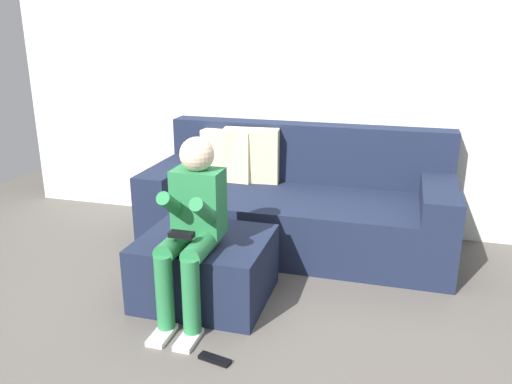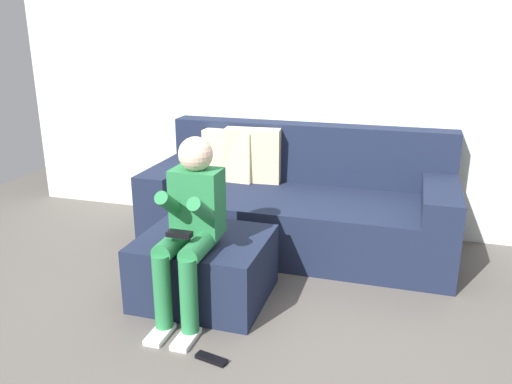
{
  "view_description": "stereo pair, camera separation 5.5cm",
  "coord_description": "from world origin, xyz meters",
  "px_view_note": "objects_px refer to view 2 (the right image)",
  "views": [
    {
      "loc": [
        0.82,
        -2.25,
        1.67
      ],
      "look_at": [
        -0.1,
        1.0,
        0.58
      ],
      "focal_mm": 36.35,
      "sensor_mm": 36.0,
      "label": 1
    },
    {
      "loc": [
        0.87,
        -2.23,
        1.67
      ],
      "look_at": [
        -0.1,
        1.0,
        0.58
      ],
      "focal_mm": 36.35,
      "sensor_mm": 36.0,
      "label": 2
    }
  ],
  "objects_px": {
    "ottoman": "(204,267)",
    "remote_near_ottoman": "(211,359)",
    "person_seated": "(191,221)",
    "couch_sectional": "(298,204)"
  },
  "relations": [
    {
      "from": "ottoman",
      "to": "remote_near_ottoman",
      "type": "distance_m",
      "value": 0.71
    },
    {
      "from": "ottoman",
      "to": "person_seated",
      "type": "bearing_deg",
      "value": -88.14
    },
    {
      "from": "ottoman",
      "to": "person_seated",
      "type": "xyz_separation_m",
      "value": [
        0.01,
        -0.19,
        0.39
      ]
    },
    {
      "from": "ottoman",
      "to": "remote_near_ottoman",
      "type": "height_order",
      "value": "ottoman"
    },
    {
      "from": "couch_sectional",
      "to": "person_seated",
      "type": "distance_m",
      "value": 1.3
    },
    {
      "from": "person_seated",
      "to": "remote_near_ottoman",
      "type": "distance_m",
      "value": 0.77
    },
    {
      "from": "couch_sectional",
      "to": "person_seated",
      "type": "bearing_deg",
      "value": -106.87
    },
    {
      "from": "ottoman",
      "to": "person_seated",
      "type": "relative_size",
      "value": 0.74
    },
    {
      "from": "couch_sectional",
      "to": "ottoman",
      "type": "height_order",
      "value": "couch_sectional"
    },
    {
      "from": "couch_sectional",
      "to": "remote_near_ottoman",
      "type": "distance_m",
      "value": 1.68
    }
  ]
}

